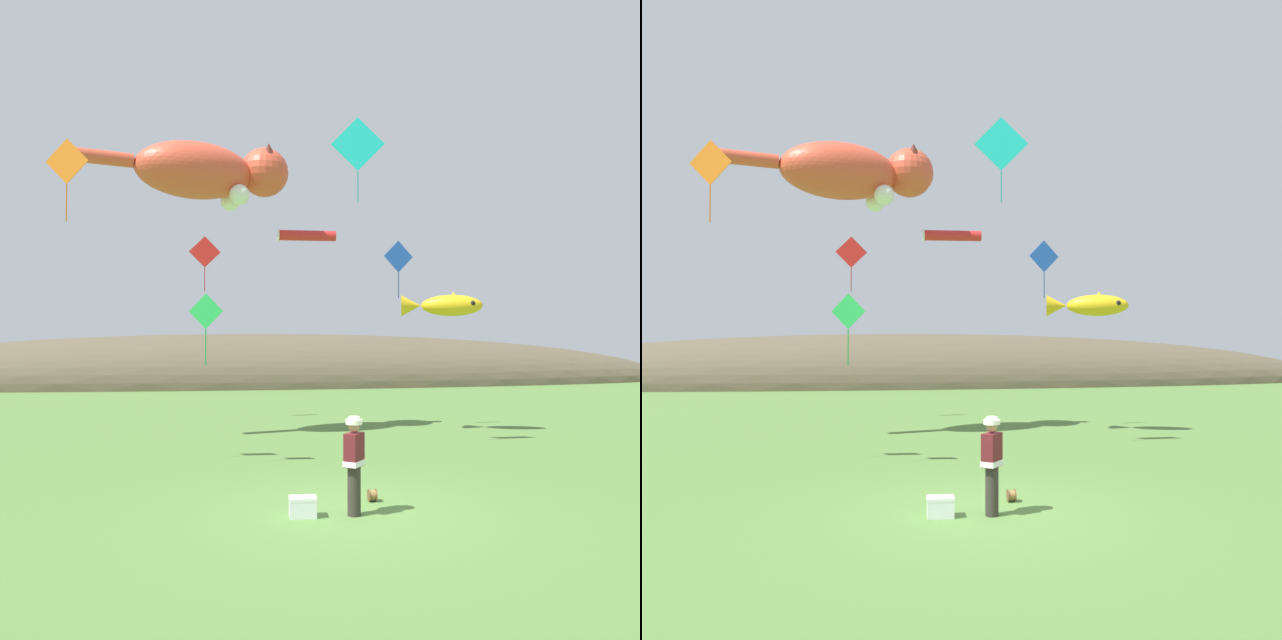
{
  "view_description": "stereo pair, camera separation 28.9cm",
  "coord_description": "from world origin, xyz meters",
  "views": [
    {
      "loc": [
        -2.3,
        -11.17,
        3.21
      ],
      "look_at": [
        0.0,
        4.0,
        3.63
      ],
      "focal_mm": 35.0,
      "sensor_mm": 36.0,
      "label": 1
    },
    {
      "loc": [
        -2.01,
        -11.21,
        3.21
      ],
      "look_at": [
        0.0,
        4.0,
        3.63
      ],
      "focal_mm": 35.0,
      "sensor_mm": 36.0,
      "label": 2
    }
  ],
  "objects": [
    {
      "name": "kite_tube_streamer",
      "position": [
        0.44,
        10.18,
        6.73
      ],
      "size": [
        2.04,
        0.47,
        0.44
      ],
      "color": "red"
    },
    {
      "name": "kite_fish_windsock",
      "position": [
        4.89,
        8.83,
        4.28
      ],
      "size": [
        2.79,
        1.47,
        0.83
      ],
      "color": "gold"
    },
    {
      "name": "kite_diamond_red",
      "position": [
        -3.1,
        12.94,
        6.45
      ],
      "size": [
        1.2,
        0.11,
        2.1
      ],
      "color": "red"
    },
    {
      "name": "distant_hill_ridge",
      "position": [
        0.0,
        31.92,
        0.0
      ],
      "size": [
        61.6,
        10.73,
        6.87
      ],
      "color": "brown",
      "rests_on": "ground"
    },
    {
      "name": "kite_spool",
      "position": [
        0.55,
        0.79,
        0.12
      ],
      "size": [
        0.16,
        0.24,
        0.24
      ],
      "color": "olive",
      "rests_on": "ground"
    },
    {
      "name": "kite_diamond_blue",
      "position": [
        3.66,
        9.84,
        6.0
      ],
      "size": [
        1.1,
        0.22,
        2.01
      ],
      "color": "blue"
    },
    {
      "name": "ground_plane",
      "position": [
        0.0,
        0.0,
        0.0
      ],
      "size": [
        120.0,
        120.0,
        0.0
      ],
      "primitive_type": "plane",
      "color": "#517A38"
    },
    {
      "name": "kite_diamond_orange",
      "position": [
        -6.08,
        4.38,
        7.41
      ],
      "size": [
        1.06,
        0.33,
        2.0
      ],
      "color": "orange"
    },
    {
      "name": "kite_giant_cat",
      "position": [
        -2.82,
        9.04,
        8.52
      ],
      "size": [
        6.86,
        2.91,
        2.13
      ],
      "color": "#E04C33"
    },
    {
      "name": "festival_attendant",
      "position": [
        0.0,
        -0.1,
        0.95
      ],
      "size": [
        0.46,
        0.49,
        1.77
      ],
      "color": "#332D28",
      "rests_on": "ground"
    },
    {
      "name": "kite_diamond_green",
      "position": [
        -2.79,
        4.44,
        3.82
      ],
      "size": [
        0.84,
        0.3,
        1.78
      ],
      "color": "green"
    },
    {
      "name": "kite_diamond_teal",
      "position": [
        1.34,
        5.76,
        8.6
      ],
      "size": [
        1.49,
        0.28,
        2.41
      ],
      "color": "#19BFBF"
    },
    {
      "name": "picnic_cooler",
      "position": [
        -0.93,
        -0.06,
        0.18
      ],
      "size": [
        0.5,
        0.35,
        0.36
      ],
      "color": "white",
      "rests_on": "ground"
    }
  ]
}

